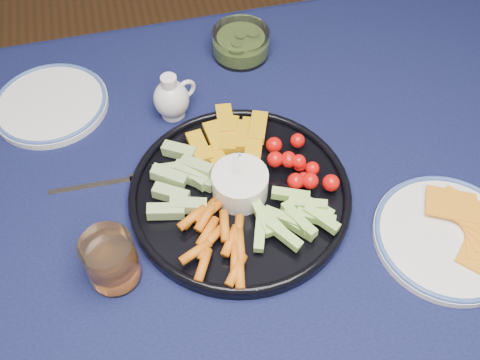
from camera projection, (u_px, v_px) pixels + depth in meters
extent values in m
cylinder|color=#53321B|center=(471.00, 122.00, 1.48)|extent=(0.07, 0.07, 0.70)
cube|color=#53321B|center=(270.00, 236.00, 0.84)|extent=(1.60, 1.00, 0.04)
cube|color=black|center=(270.00, 228.00, 0.82)|extent=(1.66, 1.06, 0.01)
cube|color=black|center=(205.00, 72.00, 1.24)|extent=(1.66, 0.01, 0.30)
cylinder|color=black|center=(240.00, 196.00, 0.84)|extent=(0.35, 0.35, 0.02)
torus|color=black|center=(240.00, 191.00, 0.83)|extent=(0.35, 0.35, 0.01)
cylinder|color=white|center=(240.00, 184.00, 0.82)|extent=(0.09, 0.09, 0.05)
cylinder|color=white|center=(240.00, 177.00, 0.80)|extent=(0.08, 0.08, 0.01)
cylinder|color=white|center=(173.00, 112.00, 0.96)|extent=(0.04, 0.04, 0.01)
ellipsoid|color=white|center=(171.00, 99.00, 0.93)|extent=(0.06, 0.06, 0.07)
cylinder|color=white|center=(169.00, 83.00, 0.90)|extent=(0.03, 0.03, 0.03)
torus|color=white|center=(186.00, 89.00, 0.93)|extent=(0.04, 0.02, 0.04)
torus|color=#3B59A7|center=(170.00, 89.00, 0.91)|extent=(0.03, 0.03, 0.00)
cylinder|color=white|center=(241.00, 43.00, 1.04)|extent=(0.11, 0.11, 0.05)
cylinder|color=#5A7722|center=(241.00, 47.00, 1.04)|extent=(0.09, 0.09, 0.03)
cylinder|color=white|center=(447.00, 237.00, 0.80)|extent=(0.22, 0.22, 0.01)
torus|color=#3B59A7|center=(449.00, 235.00, 0.79)|extent=(0.22, 0.22, 0.01)
cylinder|color=white|center=(111.00, 260.00, 0.74)|extent=(0.07, 0.07, 0.09)
cylinder|color=orange|center=(114.00, 267.00, 0.75)|extent=(0.06, 0.06, 0.05)
cube|color=white|center=(92.00, 186.00, 0.86)|extent=(0.14, 0.02, 0.00)
cube|color=white|center=(140.00, 178.00, 0.87)|extent=(0.03, 0.02, 0.00)
cube|color=white|center=(465.00, 258.00, 0.78)|extent=(0.13, 0.05, 0.00)
cylinder|color=white|center=(51.00, 105.00, 0.96)|extent=(0.20, 0.20, 0.01)
torus|color=#3B59A7|center=(50.00, 102.00, 0.96)|extent=(0.20, 0.20, 0.01)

